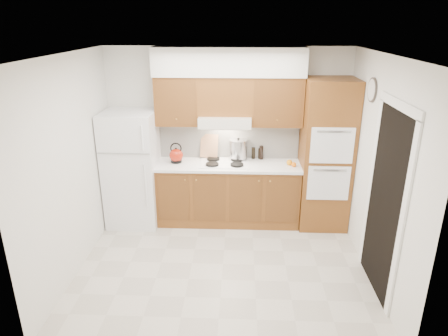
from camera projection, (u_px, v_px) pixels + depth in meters
The scene contains 26 objects.
floor at pixel (223, 264), 5.13m from camera, with size 3.60×3.60×0.00m, color beige.
ceiling at pixel (223, 55), 4.22m from camera, with size 3.60×3.60×0.00m, color white.
wall_back at pixel (227, 135), 6.07m from camera, with size 3.60×0.02×2.60m, color silver.
wall_left at pixel (72, 167), 4.74m from camera, with size 0.02×3.00×2.60m, color silver.
wall_right at pixel (379, 172), 4.60m from camera, with size 0.02×3.00×2.60m, color silver.
fridge at pixel (132, 169), 5.95m from camera, with size 0.75×0.72×1.72m, color white.
base_cabinets at pixel (228, 194), 6.09m from camera, with size 2.11×0.60×0.90m, color brown.
countertop at pixel (228, 165), 5.92m from camera, with size 2.13×0.62×0.04m, color white.
backsplash at pixel (229, 140), 6.09m from camera, with size 2.11×0.03×0.56m, color white.
oven_cabinet at pixel (326, 155), 5.78m from camera, with size 0.70×0.65×2.20m, color brown.
upper_cab_left at pixel (178, 101), 5.76m from camera, with size 0.63×0.33×0.70m, color brown.
upper_cab_right at pixel (277, 101), 5.70m from camera, with size 0.73×0.33×0.70m, color brown.
range_hood at pixel (225, 121), 5.77m from camera, with size 0.75×0.45×0.15m, color silver.
upper_cab_over_hood at pixel (225, 96), 5.70m from camera, with size 0.75×0.33×0.55m, color brown.
soffit at pixel (229, 62), 5.52m from camera, with size 2.13×0.36×0.40m, color silver.
cooktop at pixel (225, 163), 5.93m from camera, with size 0.74×0.50×0.01m, color white.
doorway at pixel (385, 205), 4.36m from camera, with size 0.02×0.90×2.10m, color black.
wall_clock at pixel (372, 90), 4.82m from camera, with size 0.30×0.30×0.02m, color #3F3833.
kettle at pixel (176, 155), 5.92m from camera, with size 0.20×0.20×0.20m, color #981B0B.
cutting_board at pixel (209, 146), 6.07m from camera, with size 0.27×0.02×0.36m, color tan.
stock_pot at pixel (238, 149), 6.03m from camera, with size 0.27×0.27×0.28m, color #BCBBC0.
condiment_a at pixel (261, 153), 6.08m from camera, with size 0.06×0.06×0.21m, color black.
condiment_b at pixel (253, 153), 6.11m from camera, with size 0.05×0.05×0.18m, color black.
condiment_c at pixel (260, 154), 6.11m from camera, with size 0.06×0.06×0.16m, color black.
orange_near at pixel (294, 165), 5.78m from camera, with size 0.07×0.07×0.07m, color orange.
orange_far at pixel (289, 163), 5.84m from camera, with size 0.08×0.08×0.08m, color #FB9B0D.
Camera 1 is at (0.20, -4.37, 2.95)m, focal length 32.00 mm.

